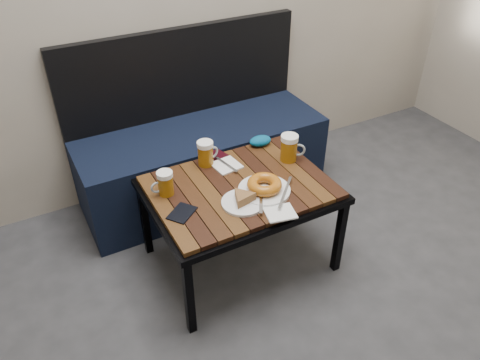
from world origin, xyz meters
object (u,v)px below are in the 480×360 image
bench (201,154)px  plate_pie (243,200)px  beer_mug_left (165,183)px  beer_mug_centre (206,153)px  plate_bagel (264,187)px  passport_navy (182,213)px  knit_pouch (260,141)px  passport_burgundy (219,156)px  beer_mug_right (290,148)px  cafe_table (240,193)px

bench → plate_pie: 0.79m
beer_mug_left → beer_mug_centre: bearing=-151.1°
plate_pie → bench: bearing=80.4°
plate_pie → plate_bagel: 0.13m
plate_bagel → passport_navy: 0.39m
bench → beer_mug_left: bench is taller
bench → knit_pouch: 0.46m
plate_pie → passport_burgundy: 0.39m
knit_pouch → beer_mug_left: bearing=-164.4°
bench → beer_mug_centre: 0.49m
beer_mug_right → plate_bagel: (-0.24, -0.17, -0.04)m
bench → passport_burgundy: bench is taller
beer_mug_right → plate_pie: 0.42m
cafe_table → beer_mug_left: bearing=163.1°
plate_pie → knit_pouch: 0.50m
bench → beer_mug_right: (0.24, -0.54, 0.27)m
cafe_table → beer_mug_right: size_ratio=6.19×
plate_bagel → passport_burgundy: bearing=98.1°
beer_mug_right → passport_burgundy: beer_mug_right is taller
passport_navy → beer_mug_right: bearing=65.5°
cafe_table → passport_burgundy: size_ratio=7.31×
bench → beer_mug_left: bearing=-127.1°
bench → plate_pie: bearing=-99.6°
knit_pouch → passport_burgundy: bearing=180.0°
plate_pie → passport_burgundy: size_ratio=1.64×
bench → cafe_table: 0.64m
plate_bagel → beer_mug_left: bearing=153.7°
bench → knit_pouch: (0.19, -0.36, 0.22)m
cafe_table → passport_navy: (-0.31, -0.06, 0.05)m
beer_mug_centre → passport_burgundy: beer_mug_centre is taller
passport_navy → plate_bagel: bearing=48.2°
plate_pie → passport_burgundy: (0.07, 0.39, -0.02)m
bench → plate_pie: bench is taller
passport_burgundy → knit_pouch: size_ratio=0.99×
beer_mug_right → knit_pouch: 0.20m
beer_mug_centre → plate_bagel: 0.35m
cafe_table → passport_burgundy: passport_burgundy is taller
beer_mug_right → passport_navy: size_ratio=1.12×
bench → passport_burgundy: size_ratio=12.19×
cafe_table → passport_burgundy: bearing=85.5°
beer_mug_left → plate_pie: beer_mug_left is taller
cafe_table → beer_mug_right: bearing=13.2°
cafe_table → passport_navy: passport_navy is taller
passport_burgundy → knit_pouch: (0.24, 0.00, 0.02)m
bench → knit_pouch: bearing=-62.6°
beer_mug_right → plate_pie: size_ratio=0.72×
beer_mug_left → passport_navy: 0.17m
plate_pie → plate_bagel: (0.13, 0.03, 0.01)m
beer_mug_right → bench: bearing=142.3°
cafe_table → knit_pouch: 0.37m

